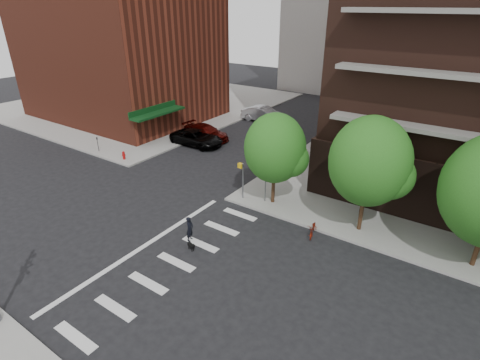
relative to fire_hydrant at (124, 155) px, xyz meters
name	(u,v)px	position (x,y,z in m)	size (l,w,h in m)	color
ground	(138,244)	(10.50, -7.80, -0.55)	(120.00, 120.00, 0.00)	black
sidewalk_nw	(148,102)	(-14.00, 15.70, -0.48)	(31.00, 33.00, 0.15)	gray
crosswalk	(166,257)	(12.71, -7.80, -0.55)	(3.85, 13.00, 0.01)	silver
midrise_nw	(117,25)	(-11.50, 10.20, 9.60)	(21.40, 15.50, 20.00)	maroon
tree_a	(275,148)	(14.50, 0.70, 3.49)	(4.00, 4.00, 5.90)	#301E11
tree_b	(370,162)	(20.50, 0.70, 3.99)	(4.50, 4.50, 6.65)	#301E11
pedestrian_signal	(248,176)	(12.82, 0.12, 1.30)	(2.18, 0.67, 2.60)	slate
fire_hydrant	(124,155)	(0.00, 0.00, 0.00)	(0.24, 0.24, 0.73)	#A50C0C
parking_meter	(98,143)	(-3.50, 0.00, 0.41)	(0.10, 0.08, 1.32)	black
parked_car_black	(197,138)	(2.65, 6.61, 0.18)	(5.30, 2.44, 1.47)	black
parked_car_maroon	(206,132)	(2.30, 8.43, 0.19)	(5.08, 2.07, 1.47)	#470805
parked_car_silver	(264,114)	(3.81, 17.08, 0.30)	(5.17, 1.80, 1.70)	#A5A6AB
scooter	(313,229)	(18.40, -1.30, -0.13)	(0.56, 1.61, 0.84)	maroon
dog_walker	(190,229)	(12.77, -5.82, 0.22)	(0.37, 0.56, 1.54)	black
dog	(191,245)	(13.46, -6.52, -0.24)	(0.60, 0.30, 0.50)	black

